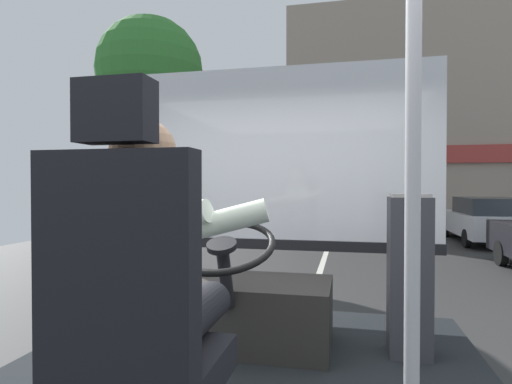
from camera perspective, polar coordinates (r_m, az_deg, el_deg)
name	(u,v)px	position (r m, az deg, el deg)	size (l,w,h in m)	color
ground	(326,254)	(10.66, 9.57, -8.45)	(18.00, 44.00, 0.06)	#303030
driver_seat	(135,330)	(1.41, -16.35, -17.68)	(0.48, 0.48, 1.29)	black
bus_driver	(153,267)	(1.48, -13.92, -9.91)	(0.74, 0.59, 0.77)	black
steering_console	(241,309)	(2.67, -2.12, -15.75)	(1.10, 0.97, 0.79)	#282623
handrail_pole	(413,155)	(1.27, 20.75, 4.74)	(0.04, 0.04, 2.15)	#B7B7BC
fare_box	(409,275)	(2.62, 20.29, -10.59)	(0.23, 0.24, 0.94)	#333338
windshield_panel	(280,178)	(3.36, 3.32, 1.90)	(2.50, 0.08, 1.48)	white
street_tree	(150,72)	(10.30, -14.38, 15.66)	(2.44, 2.44, 5.60)	#4C3828
shop_building	(450,124)	(18.74, 25.08, 8.47)	(12.57, 5.60, 8.39)	gray
parked_car_white	(487,219)	(14.13, 29.14, -3.31)	(1.87, 4.07, 1.35)	silver
parked_car_green	(443,209)	(19.29, 24.30, -2.08)	(1.83, 4.46, 1.39)	#195633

